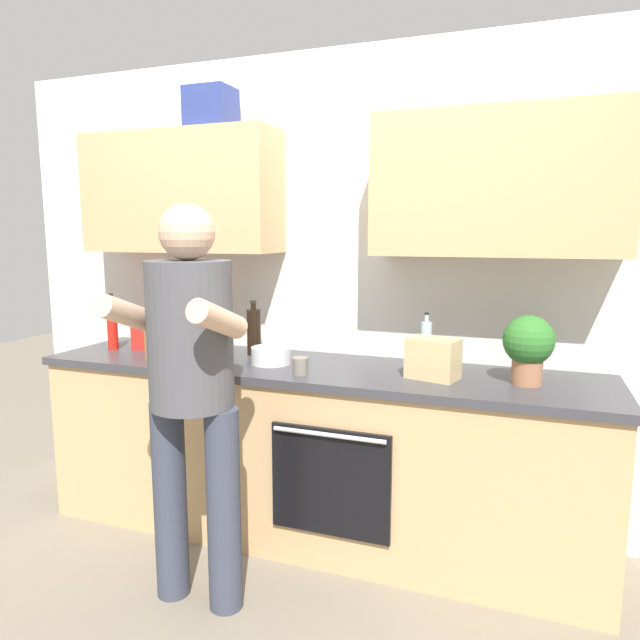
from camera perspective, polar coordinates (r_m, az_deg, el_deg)
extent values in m
plane|color=#756B5B|center=(3.18, -0.78, -20.61)|extent=(12.00, 12.00, 0.00)
cube|color=silver|center=(3.12, 1.54, 3.11)|extent=(4.00, 0.06, 2.50)
cube|color=tan|center=(3.31, -13.75, 12.29)|extent=(1.12, 0.32, 0.65)
cube|color=tan|center=(2.76, 17.39, 12.88)|extent=(1.12, 0.32, 0.65)
cylinder|color=silver|center=(2.82, 18.49, 20.47)|extent=(0.32, 0.32, 0.10)
cube|color=navy|center=(3.26, -10.89, 20.11)|extent=(0.24, 0.20, 0.22)
cube|color=tan|center=(2.99, -0.80, -13.41)|extent=(2.80, 0.60, 0.86)
cube|color=#38383D|center=(2.85, -0.82, -5.00)|extent=(2.84, 0.64, 0.04)
cube|color=black|center=(2.65, 1.00, -15.99)|extent=(0.56, 0.02, 0.50)
cylinder|color=silver|center=(2.54, 0.84, -11.47)|extent=(0.52, 0.02, 0.02)
cylinder|color=#383D4C|center=(2.62, -14.81, -17.07)|extent=(0.14, 0.14, 0.86)
cylinder|color=#383D4C|center=(2.49, -9.63, -18.31)|extent=(0.14, 0.14, 0.86)
cylinder|color=#4C4C51|center=(2.32, -12.88, -1.43)|extent=(0.34, 0.34, 0.59)
sphere|color=#D8AD8C|center=(2.29, -13.23, 8.60)|extent=(0.22, 0.22, 0.22)
cylinder|color=#D8AD8C|center=(2.33, -18.70, 0.56)|extent=(0.09, 0.31, 0.19)
cylinder|color=#D8AD8C|center=(2.10, -10.16, 0.04)|extent=(0.09, 0.31, 0.19)
cylinder|color=silver|center=(2.84, 10.59, -2.46)|extent=(0.05, 0.05, 0.22)
cylinder|color=silver|center=(2.82, 10.66, 0.16)|extent=(0.02, 0.02, 0.04)
cylinder|color=black|center=(2.81, 10.67, 0.64)|extent=(0.02, 0.02, 0.01)
cylinder|color=#198C33|center=(2.83, -10.42, -2.69)|extent=(0.06, 0.06, 0.21)
cylinder|color=#198C33|center=(2.81, -10.49, -0.26)|extent=(0.03, 0.03, 0.04)
cylinder|color=black|center=(2.81, -10.50, 0.25)|extent=(0.03, 0.03, 0.01)
cylinder|color=orange|center=(3.16, -12.52, -2.13)|extent=(0.06, 0.06, 0.14)
cylinder|color=orange|center=(3.14, -12.58, -0.23)|extent=(0.03, 0.03, 0.07)
cylinder|color=black|center=(3.13, -12.61, 0.50)|extent=(0.03, 0.03, 0.01)
cylinder|color=red|center=(3.42, -20.12, -0.80)|extent=(0.06, 0.06, 0.24)
cylinder|color=red|center=(3.40, -20.25, 1.77)|extent=(0.02, 0.02, 0.07)
cylinder|color=black|center=(3.40, -20.29, 2.43)|extent=(0.02, 0.02, 0.01)
cylinder|color=#8C4C14|center=(3.28, -12.84, -0.85)|extent=(0.05, 0.05, 0.24)
cylinder|color=#8C4C14|center=(3.26, -12.93, 1.71)|extent=(0.02, 0.02, 0.05)
cylinder|color=black|center=(3.26, -12.95, 2.24)|extent=(0.02, 0.02, 0.01)
cylinder|color=black|center=(3.10, -6.65, -1.23)|extent=(0.08, 0.08, 0.25)
cylinder|color=black|center=(3.08, -6.70, 1.36)|extent=(0.03, 0.03, 0.04)
cylinder|color=black|center=(3.07, -6.71, 1.82)|extent=(0.03, 0.03, 0.01)
cylinder|color=slate|center=(2.67, -1.99, -4.62)|extent=(0.07, 0.07, 0.08)
cylinder|color=silver|center=(2.89, -4.93, -3.56)|extent=(0.20, 0.20, 0.08)
cube|color=brown|center=(3.08, -15.70, -1.98)|extent=(0.10, 0.14, 0.20)
cylinder|color=black|center=(3.05, -16.26, 0.41)|extent=(0.02, 0.02, 0.06)
cylinder|color=black|center=(3.06, -15.36, 0.49)|extent=(0.02, 0.02, 0.06)
cylinder|color=#9E6647|center=(2.65, 20.06, -4.93)|extent=(0.13, 0.13, 0.11)
sphere|color=#2D6B28|center=(2.62, 20.22, -1.92)|extent=(0.22, 0.22, 0.22)
cube|color=tan|center=(2.63, 11.28, -3.81)|extent=(0.25, 0.19, 0.19)
cube|color=red|center=(3.39, -16.17, -1.17)|extent=(0.22, 0.20, 0.19)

